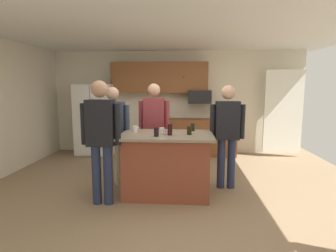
# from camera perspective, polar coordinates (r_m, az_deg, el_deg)

# --- Properties ---
(floor) EXTENTS (7.04, 7.04, 0.00)m
(floor) POSITION_cam_1_polar(r_m,az_deg,el_deg) (4.68, 0.12, -13.09)
(floor) COLOR #937A5B
(floor) RESTS_ON ground
(ceiling) EXTENTS (7.04, 7.04, 0.00)m
(ceiling) POSITION_cam_1_polar(r_m,az_deg,el_deg) (4.46, 0.14, 19.86)
(ceiling) COLOR white
(back_wall) EXTENTS (6.40, 0.10, 2.60)m
(back_wall) POSITION_cam_1_polar(r_m,az_deg,el_deg) (7.17, 1.62, 4.94)
(back_wall) COLOR beige
(back_wall) RESTS_ON ground
(french_door_window_panel) EXTENTS (0.90, 0.06, 2.00)m
(french_door_window_panel) POSITION_cam_1_polar(r_m,az_deg,el_deg) (7.16, 22.76, 2.72)
(french_door_window_panel) COLOR white
(french_door_window_panel) RESTS_ON ground
(cabinet_run_upper) EXTENTS (2.40, 0.38, 0.75)m
(cabinet_run_upper) POSITION_cam_1_polar(r_m,az_deg,el_deg) (6.99, -1.75, 9.99)
(cabinet_run_upper) COLOR brown
(cabinet_run_lower) EXTENTS (1.80, 0.63, 0.90)m
(cabinet_run_lower) POSITION_cam_1_polar(r_m,az_deg,el_deg) (6.95, 6.44, -2.26)
(cabinet_run_lower) COLOR brown
(cabinet_run_lower) RESTS_ON ground
(refrigerator) EXTENTS (0.92, 0.76, 1.76)m
(refrigerator) POSITION_cam_1_polar(r_m,az_deg,el_deg) (7.16, -14.75, 1.30)
(refrigerator) COLOR white
(refrigerator) RESTS_ON ground
(microwave_over_range) EXTENTS (0.56, 0.40, 0.32)m
(microwave_over_range) POSITION_cam_1_polar(r_m,az_deg,el_deg) (6.87, 6.56, 6.01)
(microwave_over_range) COLOR black
(kitchen_island) EXTENTS (1.43, 0.97, 0.97)m
(kitchen_island) POSITION_cam_1_polar(r_m,az_deg,el_deg) (4.37, -0.27, -7.83)
(kitchen_island) COLOR brown
(kitchen_island) RESTS_ON ground
(person_guest_by_door) EXTENTS (0.57, 0.23, 1.78)m
(person_guest_by_door) POSITION_cam_1_polar(r_m,az_deg,el_deg) (3.99, -13.75, -1.56)
(person_guest_by_door) COLOR #232D4C
(person_guest_by_door) RESTS_ON ground
(person_elder_center) EXTENTS (0.57, 0.22, 1.69)m
(person_elder_center) POSITION_cam_1_polar(r_m,az_deg,el_deg) (4.80, -11.27, -0.60)
(person_elder_center) COLOR tan
(person_elder_center) RESTS_ON ground
(person_host_foreground) EXTENTS (0.57, 0.23, 1.72)m
(person_host_foreground) POSITION_cam_1_polar(r_m,az_deg,el_deg) (4.63, 12.16, -0.73)
(person_host_foreground) COLOR #232D4C
(person_host_foreground) RESTS_ON ground
(person_guest_right) EXTENTS (0.57, 0.23, 1.75)m
(person_guest_right) POSITION_cam_1_polar(r_m,az_deg,el_deg) (5.08, -2.90, 0.48)
(person_guest_right) COLOR tan
(person_guest_right) RESTS_ON ground
(mug_ceramic_white) EXTENTS (0.12, 0.08, 0.10)m
(mug_ceramic_white) POSITION_cam_1_polar(r_m,az_deg,el_deg) (4.20, -1.25, -1.07)
(mug_ceramic_white) COLOR white
(mug_ceramic_white) RESTS_ON kitchen_island
(mug_blue_stoneware) EXTENTS (0.13, 0.09, 0.10)m
(mug_blue_stoneware) POSITION_cam_1_polar(r_m,az_deg,el_deg) (4.46, -6.87, -0.62)
(mug_blue_stoneware) COLOR white
(mug_blue_stoneware) RESTS_ON kitchen_island
(glass_short_whisky) EXTENTS (0.07, 0.07, 0.13)m
(glass_short_whisky) POSITION_cam_1_polar(r_m,az_deg,el_deg) (4.19, 4.44, -0.95)
(glass_short_whisky) COLOR black
(glass_short_whisky) RESTS_ON kitchen_island
(glass_pilsner) EXTENTS (0.06, 0.06, 0.12)m
(glass_pilsner) POSITION_cam_1_polar(r_m,az_deg,el_deg) (4.56, 5.16, -0.27)
(glass_pilsner) COLOR black
(glass_pilsner) RESTS_ON kitchen_island
(tumbler_amber) EXTENTS (0.07, 0.07, 0.13)m
(tumbler_amber) POSITION_cam_1_polar(r_m,az_deg,el_deg) (4.04, -2.45, -1.27)
(tumbler_amber) COLOR black
(tumbler_amber) RESTS_ON kitchen_island
(glass_stout_tall) EXTENTS (0.07, 0.07, 0.17)m
(glass_stout_tall) POSITION_cam_1_polar(r_m,az_deg,el_deg) (4.15, 0.41, -0.75)
(glass_stout_tall) COLOR black
(glass_stout_tall) RESTS_ON kitchen_island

